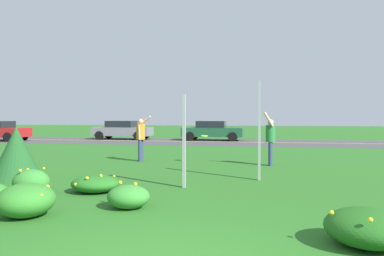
% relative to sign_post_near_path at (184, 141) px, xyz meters
% --- Properties ---
extents(ground_plane, '(120.00, 120.00, 0.00)m').
position_rel_sign_post_near_path_xyz_m(ground_plane, '(0.79, 5.77, -1.15)').
color(ground_plane, '#26601E').
extents(highway_strip, '(120.00, 7.45, 0.01)m').
position_rel_sign_post_near_path_xyz_m(highway_strip, '(0.79, 16.74, -1.15)').
color(highway_strip, '#424244').
rests_on(highway_strip, ground).
extents(highway_center_stripe, '(120.00, 0.16, 0.00)m').
position_rel_sign_post_near_path_xyz_m(highway_center_stripe, '(0.79, 16.74, -1.14)').
color(highway_center_stripe, yellow).
rests_on(highway_center_stripe, ground).
extents(daylily_clump_front_center, '(1.13, 1.10, 0.52)m').
position_rel_sign_post_near_path_xyz_m(daylily_clump_front_center, '(3.27, -3.61, -0.90)').
color(daylily_clump_front_center, '#1E5619').
rests_on(daylily_clump_front_center, ground).
extents(daylily_clump_front_left, '(0.98, 1.01, 0.59)m').
position_rel_sign_post_near_path_xyz_m(daylily_clump_front_left, '(-2.17, -3.13, -0.86)').
color(daylily_clump_front_left, '#2D7526').
rests_on(daylily_clump_front_left, ground).
extents(daylily_clump_mid_left, '(1.12, 0.97, 0.43)m').
position_rel_sign_post_near_path_xyz_m(daylily_clump_mid_left, '(-1.91, -0.94, -0.96)').
color(daylily_clump_mid_left, '#23661E').
rests_on(daylily_clump_mid_left, ground).
extents(daylily_clump_front_right, '(0.82, 0.70, 0.62)m').
position_rel_sign_post_near_path_xyz_m(daylily_clump_front_right, '(-3.15, -1.53, -0.86)').
color(daylily_clump_front_right, '#337F2D').
rests_on(daylily_clump_front_right, ground).
extents(daylily_clump_near_camera, '(0.82, 0.77, 0.50)m').
position_rel_sign_post_near_path_xyz_m(daylily_clump_near_camera, '(-0.62, -2.24, -0.93)').
color(daylily_clump_near_camera, '#337F2D').
rests_on(daylily_clump_near_camera, ground).
extents(sign_post_near_path, '(0.07, 0.10, 2.30)m').
position_rel_sign_post_near_path_xyz_m(sign_post_near_path, '(0.00, 0.00, 0.00)').
color(sign_post_near_path, '#93969B').
rests_on(sign_post_near_path, ground).
extents(sign_post_by_roadside, '(0.07, 0.10, 2.75)m').
position_rel_sign_post_near_path_xyz_m(sign_post_by_roadside, '(1.83, 1.42, 0.22)').
color(sign_post_by_roadside, '#93969B').
rests_on(sign_post_by_roadside, ground).
extents(evergreen_shrub_side, '(1.39, 1.39, 1.48)m').
position_rel_sign_post_near_path_xyz_m(evergreen_shrub_side, '(-4.86, 0.33, -0.41)').
color(evergreen_shrub_side, '#1E5123').
rests_on(evergreen_shrub_side, ground).
extents(person_thrower_orange_shirt, '(0.54, 0.50, 1.80)m').
position_rel_sign_post_near_path_xyz_m(person_thrower_orange_shirt, '(-2.77, 4.98, -0.14)').
color(person_thrower_orange_shirt, orange).
rests_on(person_thrower_orange_shirt, ground).
extents(person_catcher_green_shirt, '(0.43, 0.50, 1.92)m').
position_rel_sign_post_near_path_xyz_m(person_catcher_green_shirt, '(2.21, 4.58, -0.15)').
color(person_catcher_green_shirt, '#287038').
rests_on(person_catcher_green_shirt, ground).
extents(frisbee_lime, '(0.27, 0.27, 0.07)m').
position_rel_sign_post_near_path_xyz_m(frisbee_lime, '(-0.23, 4.91, -0.13)').
color(frisbee_lime, '#8CD133').
extents(car_gray_center_left, '(4.50, 2.00, 1.45)m').
position_rel_sign_post_near_path_xyz_m(car_gray_center_left, '(-8.75, 18.42, -0.41)').
color(car_gray_center_left, slate).
rests_on(car_gray_center_left, ground).
extents(car_dark_green_center_right, '(4.50, 2.00, 1.45)m').
position_rel_sign_post_near_path_xyz_m(car_dark_green_center_right, '(-1.67, 18.42, -0.41)').
color(car_dark_green_center_right, '#194C2D').
rests_on(car_dark_green_center_right, ground).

